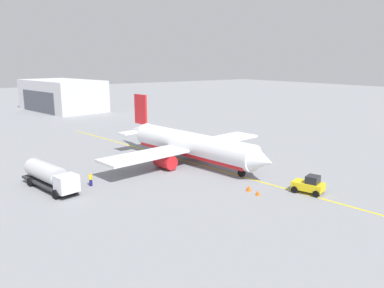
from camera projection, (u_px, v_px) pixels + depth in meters
ground_plane at (192, 163)px, 58.78m from camera, size 400.00×400.00×0.00m
airplane at (190, 145)px, 58.54m from camera, size 30.99×30.05×9.77m
fuel_tanker at (50, 176)px, 46.38m from camera, size 10.77×4.44×3.15m
pushback_tug at (309, 185)px, 45.19m from camera, size 4.04×3.23×2.20m
refueling_worker at (91, 179)px, 47.85m from camera, size 0.63×0.56×1.71m
safety_cone_nose at (258, 193)px, 44.52m from camera, size 0.56×0.56×0.62m
safety_cone_wingtip at (249, 188)px, 46.02m from camera, size 0.66×0.66×0.73m
distant_hangar at (62, 95)px, 120.86m from camera, size 32.27×20.78×9.59m
taxi_line_marking at (192, 163)px, 58.78m from camera, size 74.72×10.66×0.01m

